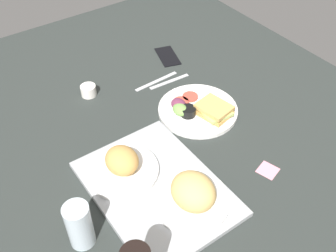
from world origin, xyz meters
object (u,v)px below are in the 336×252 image
at_px(cell_phone, 168,56).
at_px(sticky_note, 268,170).
at_px(fork, 169,81).
at_px(knife, 156,81).
at_px(bread_plate_far, 122,165).
at_px(plate_with_salad, 198,109).
at_px(drinking_glass, 79,225).
at_px(serving_tray, 156,188).
at_px(bread_plate_near, 193,194).
at_px(espresso_cup, 88,91).

bearing_deg(cell_phone, sticky_note, -172.24).
bearing_deg(fork, knife, -33.52).
bearing_deg(fork, bread_plate_far, 41.54).
xyz_separation_m(knife, sticky_note, (-0.56, -0.03, -0.00)).
xyz_separation_m(plate_with_salad, drinking_glass, (-0.22, 0.55, 0.05)).
distance_m(serving_tray, bread_plate_near, 0.13).
xyz_separation_m(drinking_glass, espresso_cup, (0.53, -0.29, -0.05)).
bearing_deg(serving_tray, bread_plate_near, -156.02).
relative_size(serving_tray, bread_plate_far, 2.12).
distance_m(drinking_glass, sticky_note, 0.57).
bearing_deg(espresso_cup, bread_plate_near, -179.60).
distance_m(bread_plate_near, fork, 0.58).
bearing_deg(sticky_note, espresso_cup, 23.16).
bearing_deg(bread_plate_far, sticky_note, -122.61).
xyz_separation_m(plate_with_salad, fork, (0.21, -0.02, -0.01)).
relative_size(bread_plate_near, espresso_cup, 3.79).
bearing_deg(bread_plate_far, espresso_cup, -12.85).
height_order(bread_plate_far, plate_with_salad, bread_plate_far).
height_order(serving_tray, bread_plate_far, bread_plate_far).
bearing_deg(plate_with_salad, cell_phone, -18.62).
distance_m(serving_tray, fork, 0.52).
bearing_deg(bread_plate_near, serving_tray, 23.98).
height_order(bread_plate_far, espresso_cup, bread_plate_far).
xyz_separation_m(bread_plate_far, plate_with_salad, (0.09, -0.36, -0.03)).
bearing_deg(knife, plate_with_salad, 91.33).
distance_m(espresso_cup, sticky_note, 0.70).
bearing_deg(fork, drinking_glass, 39.86).
relative_size(bread_plate_far, knife, 1.12).
relative_size(drinking_glass, cell_phone, 0.96).
bearing_deg(bread_plate_near, knife, -24.45).
height_order(bread_plate_far, fork, bread_plate_far).
distance_m(knife, cell_phone, 0.18).
height_order(bread_plate_near, bread_plate_far, bread_plate_near).
bearing_deg(plate_with_salad, drinking_glass, 111.67).
height_order(espresso_cup, sticky_note, espresso_cup).
relative_size(plate_with_salad, espresso_cup, 4.96).
relative_size(bread_plate_far, fork, 1.25).
distance_m(bread_plate_far, knife, 0.48).
height_order(bread_plate_near, sticky_note, bread_plate_near).
height_order(serving_tray, knife, serving_tray).
relative_size(bread_plate_far, sticky_note, 3.80).
height_order(plate_with_salad, cell_phone, plate_with_salad).
bearing_deg(sticky_note, serving_tray, 67.07).
distance_m(espresso_cup, knife, 0.26).
height_order(bread_plate_far, drinking_glass, drinking_glass).
relative_size(serving_tray, cell_phone, 3.13).
bearing_deg(espresso_cup, fork, -110.22).
height_order(bread_plate_far, cell_phone, bread_plate_far).
relative_size(serving_tray, knife, 2.37).
height_order(knife, cell_phone, cell_phone).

